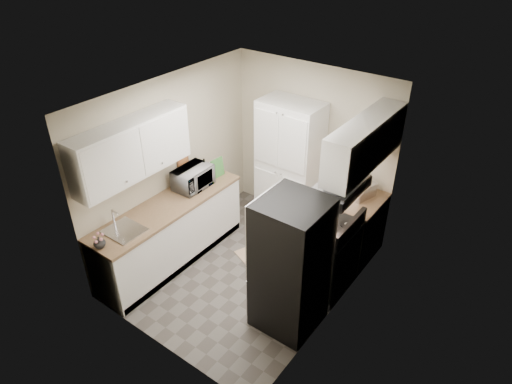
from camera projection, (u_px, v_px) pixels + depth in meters
ground at (247, 269)px, 6.33m from camera, size 3.20×3.20×0.00m
room_shell at (244, 167)px, 5.47m from camera, size 2.64×3.24×2.52m
pantry_cabinet at (289, 166)px, 6.80m from camera, size 0.90×0.55×2.00m
base_cabinet_left at (171, 234)px, 6.30m from camera, size 0.60×2.30×0.88m
countertop_left at (168, 206)px, 6.05m from camera, size 0.63×2.33×0.04m
base_cabinet_right at (354, 228)px, 6.41m from camera, size 0.60×0.80×0.88m
countertop_right at (358, 201)px, 6.17m from camera, size 0.63×0.83×0.04m
electric_range at (325, 255)px, 5.85m from camera, size 0.71×0.78×1.13m
refrigerator at (291, 265)px, 5.12m from camera, size 0.70×0.72×1.70m
microwave at (193, 178)px, 6.35m from camera, size 0.38×0.55×0.30m
wine_bottle at (205, 171)px, 6.50m from camera, size 0.08×0.08×0.32m
flower_vase at (99, 242)px, 5.25m from camera, size 0.15×0.15×0.15m
cutting_board at (217, 168)px, 6.61m from camera, size 0.04×0.23×0.28m
toaster_oven at (361, 190)px, 6.18m from camera, size 0.36×0.41×0.20m
fruit_basket at (362, 179)px, 6.12m from camera, size 0.28×0.28×0.10m
kitchen_mat at (271, 252)px, 6.64m from camera, size 0.87×1.06×0.01m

